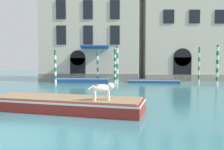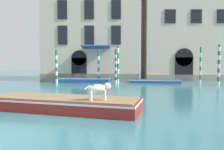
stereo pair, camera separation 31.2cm
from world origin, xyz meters
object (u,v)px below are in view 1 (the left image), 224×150
object	(u,v)px
boat_moored_far	(153,81)
mooring_pole_4	(115,66)
mooring_pole_0	(117,65)
mooring_pole_3	(199,65)
boat_moored_near_palazzo	(82,80)
boat_foreground	(65,103)
dog_on_deck	(103,88)
mooring_pole_5	(217,65)
mooring_pole_1	(55,66)
mooring_pole_2	(98,67)

from	to	relation	value
boat_moored_far	mooring_pole_4	world-z (taller)	mooring_pole_4
mooring_pole_0	mooring_pole_3	xyz separation A→B (m)	(8.57, 0.41, -0.01)
boat_moored_near_palazzo	mooring_pole_3	bearing A→B (deg)	-4.64
boat_foreground	dog_on_deck	xyz separation A→B (m)	(1.80, -0.88, 0.78)
dog_on_deck	boat_moored_far	size ratio (longest dim) A/B	0.20
boat_foreground	mooring_pole_5	xyz separation A→B (m)	(12.62, 11.23, 1.69)
boat_foreground	mooring_pole_4	distance (m)	13.78
boat_foreground	mooring_pole_4	xyz separation A→B (m)	(2.66, 13.44, 1.55)
dog_on_deck	mooring_pole_4	world-z (taller)	mooring_pole_4
boat_foreground	mooring_pole_1	size ratio (longest dim) A/B	2.06
boat_moored_near_palazzo	mooring_pole_4	world-z (taller)	mooring_pole_4
boat_moored_near_palazzo	mooring_pole_3	xyz separation A→B (m)	(12.46, -1.69, 1.69)
mooring_pole_1	mooring_pole_2	world-z (taller)	mooring_pole_1
boat_moored_near_palazzo	mooring_pole_2	size ratio (longest dim) A/B	1.68
boat_foreground	mooring_pole_0	world-z (taller)	mooring_pole_0
dog_on_deck	boat_moored_near_palazzo	bearing A→B (deg)	82.82
boat_foreground	mooring_pole_2	world-z (taller)	mooring_pole_2
mooring_pole_0	mooring_pole_4	xyz separation A→B (m)	(-0.20, 1.15, -0.10)
mooring_pole_0	mooring_pole_1	xyz separation A→B (m)	(-6.62, 1.15, -0.12)
dog_on_deck	mooring_pole_2	distance (m)	14.79
mooring_pole_5	dog_on_deck	bearing A→B (deg)	-131.77
boat_moored_far	mooring_pole_4	size ratio (longest dim) A/B	1.54
boat_foreground	boat_moored_near_palazzo	size ratio (longest dim) A/B	1.27
boat_foreground	boat_moored_far	xyz separation A→B (m)	(6.94, 14.12, -0.13)
mooring_pole_3	dog_on_deck	bearing A→B (deg)	-125.32
mooring_pole_0	mooring_pole_5	world-z (taller)	mooring_pole_5
mooring_pole_4	mooring_pole_5	world-z (taller)	mooring_pole_5
mooring_pole_1	mooring_pole_4	size ratio (longest dim) A/B	0.99
boat_moored_near_palazzo	mooring_pole_0	size ratio (longest dim) A/B	1.53
boat_moored_near_palazzo	mooring_pole_1	distance (m)	3.29
boat_moored_far	mooring_pole_4	bearing A→B (deg)	-164.32
mooring_pole_2	mooring_pole_4	world-z (taller)	mooring_pole_4
dog_on_deck	boat_moored_near_palazzo	xyz separation A→B (m)	(-2.84, 15.27, -0.83)
boat_moored_far	mooring_pole_0	bearing A→B (deg)	-149.24
mooring_pole_1	mooring_pole_2	distance (m)	4.53
boat_moored_near_palazzo	boat_moored_far	size ratio (longest dim) A/B	1.05
mooring_pole_4	mooring_pole_2	bearing A→B (deg)	167.46
dog_on_deck	mooring_pole_0	world-z (taller)	mooring_pole_0
dog_on_deck	mooring_pole_0	size ratio (longest dim) A/B	0.28
mooring_pole_0	mooring_pole_2	world-z (taller)	mooring_pole_0
boat_moored_near_palazzo	mooring_pole_1	size ratio (longest dim) A/B	1.63
boat_moored_near_palazzo	mooring_pole_0	bearing A→B (deg)	-25.34
mooring_pole_2	mooring_pole_5	bearing A→B (deg)	-12.52
boat_moored_far	mooring_pole_2	xyz separation A→B (m)	(-6.19, -0.26, 1.61)
mooring_pole_1	boat_moored_far	bearing A→B (deg)	3.63
mooring_pole_3	mooring_pole_5	world-z (taller)	mooring_pole_5
boat_foreground	dog_on_deck	distance (m)	2.15
mooring_pole_2	mooring_pole_5	world-z (taller)	mooring_pole_5
dog_on_deck	mooring_pole_3	world-z (taller)	mooring_pole_3
mooring_pole_3	mooring_pole_4	world-z (taller)	mooring_pole_3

